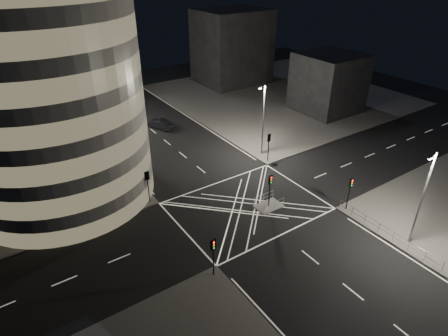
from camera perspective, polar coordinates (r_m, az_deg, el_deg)
ground at (r=42.81m, az=3.44°, el=-5.81°), size 120.00×120.00×0.00m
sidewalk_far_right at (r=78.27m, az=8.56°, el=11.01°), size 42.00×42.00×0.15m
central_island at (r=42.89m, az=6.80°, el=-5.79°), size 3.00×2.00×0.15m
building_right_far at (r=84.22m, az=1.19°, el=18.01°), size 14.00×12.00×15.00m
building_right_near at (r=70.19m, az=15.59°, el=12.42°), size 10.00×10.00×10.00m
building_far_end at (r=88.55m, az=-23.17°, el=17.25°), size 18.00×8.00×18.00m
tree_a at (r=42.93m, az=-15.11°, el=0.91°), size 4.72×4.72×7.46m
tree_b at (r=48.12m, az=-17.64°, el=3.74°), size 5.26×5.26×7.75m
tree_c at (r=53.65m, az=-19.60°, el=5.57°), size 4.79×4.79×7.02m
tree_d at (r=58.93m, az=-21.38°, el=7.93°), size 5.45×5.45×7.91m
tree_e at (r=64.52m, az=-22.78°, el=9.41°), size 4.22×4.22×7.14m
traffic_signal_fl at (r=42.56m, az=-11.59°, el=-1.96°), size 0.55×0.22×4.00m
traffic_signal_nl at (r=32.68m, az=-1.65°, el=-12.48°), size 0.55×0.22×4.00m
traffic_signal_fr at (r=50.70m, az=6.84°, el=3.90°), size 0.55×0.22×4.00m
traffic_signal_nr at (r=42.75m, az=18.65°, el=-2.89°), size 0.55×0.22×4.00m
traffic_signal_island at (r=41.31m, az=7.03°, el=-2.59°), size 0.55×0.22×4.00m
street_lamp_left_near at (r=45.48m, az=-15.31°, el=3.51°), size 1.25×0.25×10.00m
street_lamp_left_far at (r=61.71m, az=-21.27°, el=9.52°), size 1.25×0.25×10.00m
street_lamp_right_far at (r=51.54m, az=5.98°, el=7.60°), size 1.25×0.25×10.00m
street_lamp_right_near at (r=38.92m, az=27.98°, el=-3.93°), size 1.25×0.25×10.00m
railing_near_right at (r=41.34m, az=23.43°, el=-8.93°), size 0.06×11.70×1.10m
railing_island_south at (r=41.99m, az=7.64°, el=-5.68°), size 2.80×0.06×1.10m
railing_island_north at (r=43.08m, az=6.08°, el=-4.55°), size 2.80×0.06×1.10m
sedan at (r=62.46m, az=-9.72°, el=6.66°), size 3.25×4.90×1.53m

